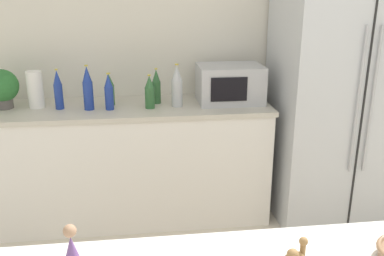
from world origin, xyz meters
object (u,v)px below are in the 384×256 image
(back_bottle_1, at_px, (150,92))
(back_bottle_3, at_px, (58,90))
(microwave, at_px, (230,84))
(back_bottle_0, at_px, (110,90))
(back_bottle_2, at_px, (177,86))
(back_bottle_4, at_px, (156,87))
(back_bottle_6, at_px, (109,92))
(refrigerator, at_px, (338,100))
(back_bottle_5, at_px, (88,89))
(wise_man_figurine_blue, at_px, (72,249))
(paper_towel_roll, at_px, (35,90))
(potted_plant, at_px, (2,87))

(back_bottle_1, xyz_separation_m, back_bottle_3, (-0.65, 0.06, 0.02))
(microwave, height_order, back_bottle_0, microwave)
(back_bottle_1, relative_size, back_bottle_2, 0.78)
(back_bottle_4, height_order, back_bottle_6, same)
(refrigerator, xyz_separation_m, back_bottle_5, (-1.86, 0.02, 0.14))
(wise_man_figurine_blue, bearing_deg, refrigerator, 46.75)
(microwave, relative_size, back_bottle_3, 1.66)
(back_bottle_3, relative_size, back_bottle_4, 1.09)
(back_bottle_4, bearing_deg, back_bottle_1, -112.65)
(back_bottle_1, distance_m, back_bottle_2, 0.20)
(paper_towel_roll, distance_m, back_bottle_4, 0.87)
(back_bottle_1, distance_m, back_bottle_5, 0.44)
(potted_plant, relative_size, paper_towel_roll, 1.06)
(refrigerator, height_order, back_bottle_6, refrigerator)
(paper_towel_roll, relative_size, wise_man_figurine_blue, 1.78)
(back_bottle_4, height_order, wise_man_figurine_blue, back_bottle_4)
(back_bottle_2, height_order, back_bottle_5, back_bottle_5)
(paper_towel_roll, relative_size, back_bottle_4, 1.00)
(microwave, distance_m, back_bottle_1, 0.62)
(paper_towel_roll, xyz_separation_m, back_bottle_0, (0.53, 0.00, -0.02))
(back_bottle_5, bearing_deg, wise_man_figurine_blue, -85.79)
(potted_plant, relative_size, back_bottle_2, 0.91)
(back_bottle_1, xyz_separation_m, back_bottle_4, (0.05, 0.13, 0.01))
(back_bottle_5, bearing_deg, microwave, 4.83)
(microwave, xyz_separation_m, wise_man_figurine_blue, (-0.90, -1.94, -0.06))
(back_bottle_0, height_order, back_bottle_6, back_bottle_6)
(back_bottle_3, bearing_deg, paper_towel_roll, 160.54)
(potted_plant, distance_m, back_bottle_4, 1.10)
(back_bottle_3, relative_size, back_bottle_5, 0.90)
(back_bottle_2, height_order, wise_man_figurine_blue, back_bottle_2)
(back_bottle_2, bearing_deg, refrigerator, -1.33)
(refrigerator, relative_size, back_bottle_6, 6.94)
(back_bottle_0, xyz_separation_m, back_bottle_6, (0.00, -0.13, 0.01))
(potted_plant, relative_size, wise_man_figurine_blue, 1.89)
(back_bottle_1, bearing_deg, back_bottle_6, -179.82)
(paper_towel_roll, bearing_deg, back_bottle_1, -8.44)
(back_bottle_1, height_order, back_bottle_2, back_bottle_2)
(back_bottle_0, distance_m, back_bottle_2, 0.50)
(back_bottle_1, distance_m, back_bottle_4, 0.14)
(potted_plant, height_order, paper_towel_roll, potted_plant)
(back_bottle_2, distance_m, back_bottle_3, 0.85)
(back_bottle_1, bearing_deg, wise_man_figurine_blue, -99.16)
(back_bottle_0, height_order, back_bottle_2, back_bottle_2)
(back_bottle_0, relative_size, back_bottle_2, 0.77)
(refrigerator, xyz_separation_m, back_bottle_1, (-1.43, 0.00, 0.11))
(back_bottle_4, distance_m, back_bottle_6, 0.37)
(back_bottle_6, xyz_separation_m, wise_man_figurine_blue, (-0.01, -1.84, -0.05))
(potted_plant, bearing_deg, back_bottle_3, -9.45)
(back_bottle_0, bearing_deg, back_bottle_5, -142.85)
(potted_plant, relative_size, back_bottle_5, 0.88)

